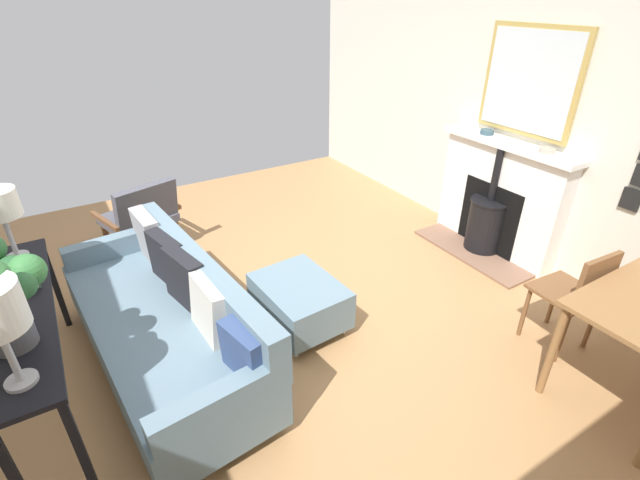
% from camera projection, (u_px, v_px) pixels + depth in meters
% --- Properties ---
extents(ground_plane, '(5.20, 6.19, 0.01)m').
position_uv_depth(ground_plane, '(269.00, 311.00, 3.75)').
color(ground_plane, '#A87A4C').
extents(wall_left, '(0.12, 6.19, 2.74)m').
position_uv_depth(wall_left, '(509.00, 108.00, 4.25)').
color(wall_left, silver).
rests_on(wall_left, ground).
extents(fireplace, '(0.58, 1.40, 1.13)m').
position_uv_depth(fireplace, '(496.00, 204.00, 4.43)').
color(fireplace, brown).
rests_on(fireplace, ground).
extents(mirror_over_mantel, '(0.04, 0.93, 0.92)m').
position_uv_depth(mirror_over_mantel, '(530.00, 82.00, 3.91)').
color(mirror_over_mantel, tan).
extents(mantel_bowl_near, '(0.13, 0.13, 0.04)m').
position_uv_depth(mantel_bowl_near, '(487.00, 132.00, 4.32)').
color(mantel_bowl_near, '#334C56').
rests_on(mantel_bowl_near, fireplace).
extents(mantel_bowl_far, '(0.14, 0.14, 0.04)m').
position_uv_depth(mantel_bowl_far, '(547.00, 150.00, 3.84)').
color(mantel_bowl_far, '#9E9384').
rests_on(mantel_bowl_far, fireplace).
extents(sofa, '(1.01, 2.17, 0.81)m').
position_uv_depth(sofa, '(168.00, 319.00, 3.10)').
color(sofa, '#B2B2B7').
rests_on(sofa, ground).
extents(ottoman, '(0.59, 0.75, 0.40)m').
position_uv_depth(ottoman, '(300.00, 300.00, 3.48)').
color(ottoman, '#B2B2B7').
rests_on(ottoman, ground).
extents(armchair_accent, '(0.80, 0.75, 0.79)m').
position_uv_depth(armchair_accent, '(141.00, 214.00, 4.36)').
color(armchair_accent, brown).
rests_on(armchair_accent, ground).
extents(console_table, '(0.33, 1.71, 0.77)m').
position_uv_depth(console_table, '(26.00, 322.00, 2.59)').
color(console_table, black).
rests_on(console_table, ground).
extents(book_stack, '(0.25, 0.20, 0.05)m').
position_uv_depth(book_stack, '(18.00, 285.00, 2.70)').
color(book_stack, '#4C7056').
rests_on(book_stack, console_table).
extents(dining_chair_near_fireplace, '(0.43, 0.43, 0.84)m').
position_uv_depth(dining_chair_near_fireplace, '(578.00, 292.00, 3.12)').
color(dining_chair_near_fireplace, brown).
rests_on(dining_chair_near_fireplace, ground).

